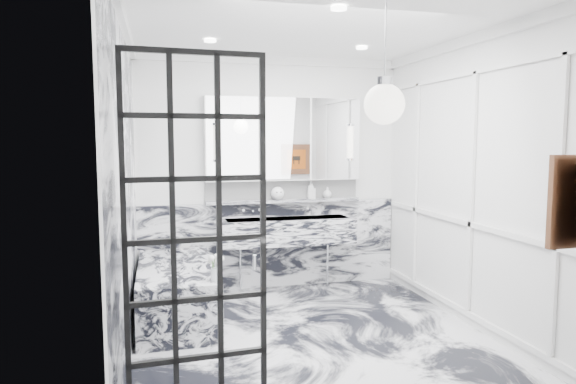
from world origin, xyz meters
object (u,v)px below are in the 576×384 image
object	(u,v)px
crittall_door	(197,240)
mirror_cabinet	(284,139)
bathtub	(177,292)
trough_sink	(287,231)

from	to	relation	value
crittall_door	mirror_cabinet	xyz separation A→B (m)	(1.25, 2.75, 0.64)
crittall_door	mirror_cabinet	world-z (taller)	crittall_door
mirror_cabinet	bathtub	world-z (taller)	mirror_cabinet
trough_sink	mirror_cabinet	bearing A→B (deg)	90.00
bathtub	mirror_cabinet	bearing A→B (deg)	32.06
bathtub	trough_sink	bearing A→B (deg)	26.48
bathtub	crittall_door	bearing A→B (deg)	-87.78
crittall_door	mirror_cabinet	bearing A→B (deg)	62.47
crittall_door	mirror_cabinet	distance (m)	3.09
mirror_cabinet	crittall_door	bearing A→B (deg)	-114.44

